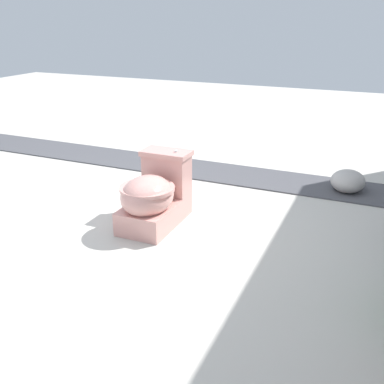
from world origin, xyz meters
name	(u,v)px	position (x,y,z in m)	size (l,w,h in m)	color
ground_plane	(121,220)	(0.00, 0.00, 0.00)	(14.00, 14.00, 0.00)	beige
gravel_strip	(238,175)	(-1.31, 0.50, 0.01)	(0.56, 8.00, 0.01)	#4C4C51
toilet	(154,196)	(-0.05, 0.27, 0.22)	(0.63, 0.39, 0.52)	#E09E93
boulder_near	(348,181)	(-1.30, 1.51, 0.10)	(0.33, 0.29, 0.19)	#B7B2AD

